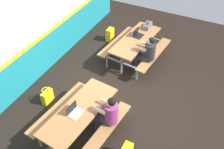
# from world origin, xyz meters

# --- Properties ---
(ground_plane) EXTENTS (10.00, 10.00, 0.02)m
(ground_plane) POSITION_xyz_m (0.00, 0.00, -0.01)
(ground_plane) COLOR black
(accent_backdrop) EXTENTS (8.00, 0.14, 2.60)m
(accent_backdrop) POSITION_xyz_m (0.00, 2.36, 1.25)
(accent_backdrop) COLOR teal
(accent_backdrop) RESTS_ON ground
(picnic_table_left) EXTENTS (2.05, 1.73, 0.74)m
(picnic_table_left) POSITION_xyz_m (-1.55, 0.21, 0.58)
(picnic_table_left) COLOR #9E6B3D
(picnic_table_left) RESTS_ON ground
(picnic_table_right) EXTENTS (2.05, 1.73, 0.74)m
(picnic_table_right) POSITION_xyz_m (1.55, 0.18, 0.58)
(picnic_table_right) COLOR #9E6B3D
(picnic_table_right) RESTS_ON ground
(student_nearer) EXTENTS (0.39, 0.54, 1.21)m
(student_nearer) POSITION_xyz_m (-1.31, -0.37, 0.71)
(student_nearer) COLOR #2D2D38
(student_nearer) RESTS_ON ground
(student_further) EXTENTS (0.39, 0.54, 1.21)m
(student_further) POSITION_xyz_m (1.15, -0.34, 0.71)
(student_further) COLOR #2D2D38
(student_further) RESTS_ON ground
(laptop_silver) EXTENTS (0.34, 0.25, 0.22)m
(laptop_silver) POSITION_xyz_m (-1.66, 0.26, 0.79)
(laptop_silver) COLOR silver
(laptop_silver) RESTS_ON picnic_table_left
(laptop_dark) EXTENTS (0.34, 0.25, 0.22)m
(laptop_dark) POSITION_xyz_m (1.74, 0.20, 0.79)
(laptop_dark) COLOR black
(laptop_dark) RESTS_ON picnic_table_right
(toolbox_grey) EXTENTS (0.40, 0.18, 0.18)m
(toolbox_grey) POSITION_xyz_m (2.31, 0.11, 0.81)
(toolbox_grey) COLOR #595B60
(toolbox_grey) RESTS_ON picnic_table_right
(tote_bag_bright) EXTENTS (0.34, 0.21, 0.43)m
(tote_bag_bright) POSITION_xyz_m (-1.15, 1.49, 0.19)
(tote_bag_bright) COLOR yellow
(tote_bag_bright) RESTS_ON ground
(satchel_spare) EXTENTS (0.30, 0.22, 0.44)m
(satchel_spare) POSITION_xyz_m (2.15, 1.36, 0.22)
(satchel_spare) COLOR yellow
(satchel_spare) RESTS_ON ground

